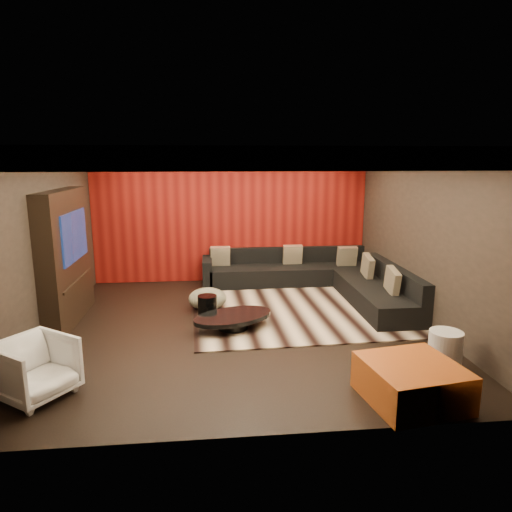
{
  "coord_description": "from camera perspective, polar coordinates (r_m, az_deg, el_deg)",
  "views": [
    {
      "loc": [
        -0.49,
        -7.02,
        2.69
      ],
      "look_at": [
        0.3,
        0.6,
        1.05
      ],
      "focal_mm": 32.0,
      "sensor_mm": 36.0,
      "label": 1
    }
  ],
  "objects": [
    {
      "name": "ceiling",
      "position": [
        7.03,
        -1.98,
        13.06
      ],
      "size": [
        6.0,
        6.0,
        0.02
      ],
      "primitive_type": "cube",
      "color": "silver",
      "rests_on": "ground"
    },
    {
      "name": "sectional_sofa",
      "position": [
        9.47,
        7.87,
        -2.87
      ],
      "size": [
        3.65,
        3.5,
        0.75
      ],
      "color": "black",
      "rests_on": "floor"
    },
    {
      "name": "soffit_left",
      "position": [
        7.36,
        -23.88,
        11.08
      ],
      "size": [
        0.6,
        4.8,
        0.22
      ],
      "primitive_type": "cube",
      "color": "silver",
      "rests_on": "ground"
    },
    {
      "name": "soffit_back",
      "position": [
        9.73,
        -3.1,
        12.07
      ],
      "size": [
        6.0,
        0.6,
        0.22
      ],
      "primitive_type": "cube",
      "color": "silver",
      "rests_on": "ground"
    },
    {
      "name": "cove_back",
      "position": [
        9.39,
        -2.99,
        11.53
      ],
      "size": [
        4.8,
        0.08,
        0.04
      ],
      "primitive_type": "cube",
      "color": "#FFD899",
      "rests_on": "ground"
    },
    {
      "name": "wall_right",
      "position": [
        7.95,
        20.32,
        1.99
      ],
      "size": [
        0.02,
        6.0,
        2.8
      ],
      "primitive_type": "cube",
      "color": "black",
      "rests_on": "ground"
    },
    {
      "name": "soffit_right",
      "position": [
        7.71,
        18.92,
        11.45
      ],
      "size": [
        0.6,
        4.8,
        0.22
      ],
      "primitive_type": "cube",
      "color": "silver",
      "rests_on": "ground"
    },
    {
      "name": "rug",
      "position": [
        8.25,
        6.27,
        -6.93
      ],
      "size": [
        4.11,
        3.15,
        0.02
      ],
      "primitive_type": "cube",
      "rotation": [
        0.0,
        0.0,
        0.04
      ],
      "color": "#CBB194",
      "rests_on": "floor"
    },
    {
      "name": "tv_shelf",
      "position": [
        8.17,
        -21.36,
        -2.85
      ],
      "size": [
        0.04,
        1.6,
        0.04
      ],
      "primitive_type": "cube",
      "color": "black",
      "rests_on": "ground"
    },
    {
      "name": "cove_front",
      "position": [
        4.68,
        0.09,
        10.98
      ],
      "size": [
        4.8,
        0.08,
        0.04
      ],
      "primitive_type": "cube",
      "color": "#FFD899",
      "rests_on": "ground"
    },
    {
      "name": "cove_right",
      "position": [
        7.57,
        16.49,
        10.92
      ],
      "size": [
        0.08,
        4.8,
        0.04
      ],
      "primitive_type": "cube",
      "color": "#FFD899",
      "rests_on": "ground"
    },
    {
      "name": "cove_left",
      "position": [
        7.26,
        -21.22,
        10.58
      ],
      "size": [
        0.08,
        4.8,
        0.04
      ],
      "primitive_type": "cube",
      "color": "#FFD899",
      "rests_on": "ground"
    },
    {
      "name": "red_feature_wall",
      "position": [
        10.08,
        -3.1,
        4.72
      ],
      "size": [
        5.98,
        0.05,
        2.78
      ],
      "primitive_type": "cube",
      "color": "#6B0C0A",
      "rests_on": "ground"
    },
    {
      "name": "wall_back",
      "position": [
        10.12,
        -3.11,
        4.75
      ],
      "size": [
        6.0,
        0.02,
        2.8
      ],
      "primitive_type": "cube",
      "color": "black",
      "rests_on": "ground"
    },
    {
      "name": "drum_stool",
      "position": [
        7.88,
        -6.09,
        -6.3
      ],
      "size": [
        0.41,
        0.41,
        0.39
      ],
      "primitive_type": "cylinder",
      "rotation": [
        0.0,
        0.0,
        0.3
      ],
      "color": "black",
      "rests_on": "rug"
    },
    {
      "name": "coffee_table",
      "position": [
        7.4,
        -2.9,
        -8.16
      ],
      "size": [
        1.76,
        1.76,
        0.22
      ],
      "primitive_type": "cylinder",
      "rotation": [
        0.0,
        0.0,
        0.43
      ],
      "color": "black",
      "rests_on": "rug"
    },
    {
      "name": "throw_pillows",
      "position": [
        9.41,
        8.01,
        -0.74
      ],
      "size": [
        3.17,
        2.73,
        0.5
      ],
      "color": "beige",
      "rests_on": "sectional_sofa"
    },
    {
      "name": "floor",
      "position": [
        7.53,
        -1.82,
        -8.92
      ],
      "size": [
        6.0,
        6.0,
        0.02
      ],
      "primitive_type": "cube",
      "color": "black",
      "rests_on": "ground"
    },
    {
      "name": "white_side_table",
      "position": [
        6.48,
        22.54,
        -10.89
      ],
      "size": [
        0.43,
        0.43,
        0.53
      ],
      "primitive_type": "cylinder",
      "rotation": [
        0.0,
        0.0,
        -0.03
      ],
      "color": "silver",
      "rests_on": "floor"
    },
    {
      "name": "tv_screen",
      "position": [
        8.02,
        -21.77,
        2.33
      ],
      "size": [
        0.04,
        1.3,
        0.8
      ],
      "primitive_type": "cube",
      "color": "black",
      "rests_on": "ground"
    },
    {
      "name": "striped_pouf",
      "position": [
        8.33,
        -6.09,
        -5.32
      ],
      "size": [
        0.88,
        0.88,
        0.38
      ],
      "primitive_type": "ellipsoid",
      "rotation": [
        0.0,
        0.0,
        0.36
      ],
      "color": "#C0BA95",
      "rests_on": "rug"
    },
    {
      "name": "soffit_front",
      "position": [
        4.34,
        0.57,
        12.08
      ],
      "size": [
        6.0,
        0.6,
        0.22
      ],
      "primitive_type": "cube",
      "color": "silver",
      "rests_on": "ground"
    },
    {
      "name": "armchair",
      "position": [
        5.91,
        -25.9,
        -12.55
      ],
      "size": [
        1.06,
        1.05,
        0.7
      ],
      "primitive_type": "imported",
      "rotation": [
        0.0,
        0.0,
        0.95
      ],
      "color": "white",
      "rests_on": "floor"
    },
    {
      "name": "orange_ottoman",
      "position": [
        5.61,
        18.87,
        -14.71
      ],
      "size": [
        1.14,
        1.14,
        0.44
      ],
      "primitive_type": "cube",
      "rotation": [
        0.0,
        0.0,
        0.16
      ],
      "color": "#A83D15",
      "rests_on": "floor"
    },
    {
      "name": "wall_left",
      "position": [
        7.57,
        -25.28,
        1.1
      ],
      "size": [
        0.02,
        6.0,
        2.8
      ],
      "primitive_type": "cube",
      "color": "black",
      "rests_on": "ground"
    },
    {
      "name": "tv_surround",
      "position": [
        8.13,
        -22.67,
        -0.14
      ],
      "size": [
        0.3,
        2.0,
        2.2
      ],
      "primitive_type": "cube",
      "color": "black",
      "rests_on": "ground"
    }
  ]
}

